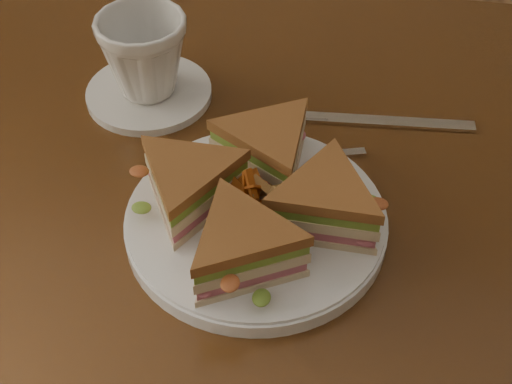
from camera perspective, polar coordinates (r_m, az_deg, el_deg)
table at (r=0.82m, az=1.16°, el=-3.94°), size 1.20×0.80×0.75m
plate at (r=0.69m, az=0.00°, el=-2.42°), size 0.25×0.25×0.02m
sandwich_wedges at (r=0.67m, az=0.00°, el=-0.30°), size 0.25×0.25×0.06m
crisps_mound at (r=0.67m, az=0.00°, el=-0.54°), size 0.09×0.09×0.05m
spoon at (r=0.76m, az=-1.32°, el=2.44°), size 0.18×0.07×0.01m
knife at (r=0.82m, az=9.30°, el=5.59°), size 0.22×0.03×0.00m
saucer at (r=0.86m, az=-8.54°, el=7.84°), size 0.15×0.15×0.01m
coffee_cup at (r=0.83m, az=-8.94°, el=10.72°), size 0.13×0.13×0.10m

